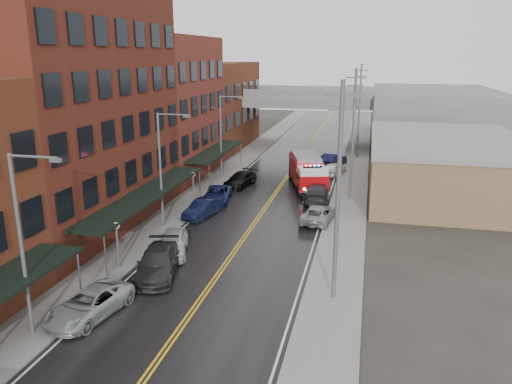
# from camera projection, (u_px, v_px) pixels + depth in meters

# --- Properties ---
(road) EXTENTS (11.00, 160.00, 0.02)m
(road) POSITION_uv_depth(u_px,v_px,m) (263.00, 210.00, 43.52)
(road) COLOR black
(road) RESTS_ON ground
(sidewalk_left) EXTENTS (3.00, 160.00, 0.15)m
(sidewalk_left) POSITION_uv_depth(u_px,v_px,m) (185.00, 204.00, 45.06)
(sidewalk_left) COLOR slate
(sidewalk_left) RESTS_ON ground
(sidewalk_right) EXTENTS (3.00, 160.00, 0.15)m
(sidewalk_right) POSITION_uv_depth(u_px,v_px,m) (348.00, 216.00, 41.93)
(sidewalk_right) COLOR slate
(sidewalk_right) RESTS_ON ground
(curb_left) EXTENTS (0.30, 160.00, 0.15)m
(curb_left) POSITION_uv_depth(u_px,v_px,m) (202.00, 206.00, 44.71)
(curb_left) COLOR gray
(curb_left) RESTS_ON ground
(curb_right) EXTENTS (0.30, 160.00, 0.15)m
(curb_right) POSITION_uv_depth(u_px,v_px,m) (328.00, 214.00, 42.29)
(curb_right) COLOR gray
(curb_right) RESTS_ON ground
(brick_building_b) EXTENTS (9.00, 20.00, 18.00)m
(brick_building_b) POSITION_uv_depth(u_px,v_px,m) (71.00, 112.00, 37.38)
(brick_building_b) COLOR #522315
(brick_building_b) RESTS_ON ground
(brick_building_c) EXTENTS (9.00, 15.00, 15.00)m
(brick_building_c) POSITION_uv_depth(u_px,v_px,m) (164.00, 108.00, 54.22)
(brick_building_c) COLOR maroon
(brick_building_c) RESTS_ON ground
(brick_building_far) EXTENTS (9.00, 20.00, 12.00)m
(brick_building_far) POSITION_uv_depth(u_px,v_px,m) (213.00, 106.00, 71.06)
(brick_building_far) COLOR #602D19
(brick_building_far) RESTS_ON ground
(tan_building) EXTENTS (14.00, 22.00, 5.00)m
(tan_building) POSITION_uv_depth(u_px,v_px,m) (444.00, 167.00, 48.81)
(tan_building) COLOR olive
(tan_building) RESTS_ON ground
(right_far_block) EXTENTS (18.00, 30.00, 8.00)m
(right_far_block) POSITION_uv_depth(u_px,v_px,m) (433.00, 116.00, 76.16)
(right_far_block) COLOR slate
(right_far_block) RESTS_ON ground
(awning_1) EXTENTS (2.60, 18.00, 3.09)m
(awning_1) POSITION_uv_depth(u_px,v_px,m) (148.00, 194.00, 37.75)
(awning_1) COLOR black
(awning_1) RESTS_ON ground
(awning_2) EXTENTS (2.60, 13.00, 3.09)m
(awning_2) POSITION_uv_depth(u_px,v_px,m) (216.00, 151.00, 54.19)
(awning_2) COLOR black
(awning_2) RESTS_ON ground
(globe_lamp_1) EXTENTS (0.44, 0.44, 3.12)m
(globe_lamp_1) POSITION_uv_depth(u_px,v_px,m) (117.00, 235.00, 31.12)
(globe_lamp_1) COLOR #59595B
(globe_lamp_1) RESTS_ON ground
(globe_lamp_2) EXTENTS (0.44, 0.44, 3.12)m
(globe_lamp_2) POSITION_uv_depth(u_px,v_px,m) (193.00, 181.00, 44.27)
(globe_lamp_2) COLOR #59595B
(globe_lamp_2) RESTS_ON ground
(street_lamp_0) EXTENTS (2.64, 0.22, 9.00)m
(street_lamp_0) POSITION_uv_depth(u_px,v_px,m) (25.00, 235.00, 22.87)
(street_lamp_0) COLOR #59595B
(street_lamp_0) RESTS_ON ground
(street_lamp_1) EXTENTS (2.64, 0.22, 9.00)m
(street_lamp_1) POSITION_uv_depth(u_px,v_px,m) (163.00, 163.00, 37.90)
(street_lamp_1) COLOR #59595B
(street_lamp_1) RESTS_ON ground
(street_lamp_2) EXTENTS (2.64, 0.22, 9.00)m
(street_lamp_2) POSITION_uv_depth(u_px,v_px,m) (223.00, 132.00, 52.93)
(street_lamp_2) COLOR #59595B
(street_lamp_2) RESTS_ON ground
(utility_pole_0) EXTENTS (1.80, 0.24, 12.00)m
(utility_pole_0) POSITION_uv_depth(u_px,v_px,m) (338.00, 190.00, 26.20)
(utility_pole_0) COLOR #59595B
(utility_pole_0) RESTS_ON ground
(utility_pole_1) EXTENTS (1.80, 0.24, 12.00)m
(utility_pole_1) POSITION_uv_depth(u_px,v_px,m) (353.00, 133.00, 44.98)
(utility_pole_1) COLOR #59595B
(utility_pole_1) RESTS_ON ground
(utility_pole_2) EXTENTS (1.80, 0.24, 12.00)m
(utility_pole_2) POSITION_uv_depth(u_px,v_px,m) (359.00, 110.00, 63.77)
(utility_pole_2) COLOR #59595B
(utility_pole_2) RESTS_ON ground
(overpass) EXTENTS (40.00, 10.00, 7.50)m
(overpass) POSITION_uv_depth(u_px,v_px,m) (310.00, 106.00, 71.97)
(overpass) COLOR slate
(overpass) RESTS_ON ground
(fire_truck) EXTENTS (5.33, 9.23, 3.21)m
(fire_truck) POSITION_uv_depth(u_px,v_px,m) (307.00, 171.00, 50.47)
(fire_truck) COLOR #B5080E
(fire_truck) RESTS_ON ground
(parked_car_left_2) EXTENTS (3.28, 5.49, 1.43)m
(parked_car_left_2) POSITION_uv_depth(u_px,v_px,m) (89.00, 304.00, 25.80)
(parked_car_left_2) COLOR #989C9F
(parked_car_left_2) RESTS_ON ground
(parked_car_left_3) EXTENTS (3.64, 6.10, 1.66)m
(parked_car_left_3) POSITION_uv_depth(u_px,v_px,m) (158.00, 263.00, 30.64)
(parked_car_left_3) COLOR #262528
(parked_car_left_3) RESTS_ON ground
(parked_car_left_4) EXTENTS (3.17, 5.03, 1.60)m
(parked_car_left_4) POSITION_uv_depth(u_px,v_px,m) (173.00, 243.00, 33.88)
(parked_car_left_4) COLOR #BABABA
(parked_car_left_4) RESTS_ON ground
(parked_car_left_5) EXTENTS (2.43, 4.66, 1.46)m
(parked_car_left_5) POSITION_uv_depth(u_px,v_px,m) (203.00, 208.00, 41.68)
(parked_car_left_5) COLOR black
(parked_car_left_5) RESTS_ON ground
(parked_car_left_6) EXTENTS (2.95, 5.22, 1.38)m
(parked_car_left_6) POSITION_uv_depth(u_px,v_px,m) (217.00, 194.00, 46.02)
(parked_car_left_6) COLOR #141A4B
(parked_car_left_6) RESTS_ON ground
(parked_car_left_7) EXTENTS (2.96, 5.30, 1.45)m
(parked_car_left_7) POSITION_uv_depth(u_px,v_px,m) (240.00, 180.00, 51.21)
(parked_car_left_7) COLOR black
(parked_car_left_7) RESTS_ON ground
(parked_car_right_0) EXTENTS (2.89, 5.19, 1.37)m
(parked_car_right_0) POSITION_uv_depth(u_px,v_px,m) (319.00, 214.00, 40.47)
(parked_car_right_0) COLOR gray
(parked_car_right_0) RESTS_ON ground
(parked_car_right_1) EXTENTS (2.44, 5.71, 1.64)m
(parked_car_right_1) POSITION_uv_depth(u_px,v_px,m) (317.00, 192.00, 46.34)
(parked_car_right_1) COLOR #29292C
(parked_car_right_1) RESTS_ON ground
(parked_car_right_2) EXTENTS (2.89, 4.61, 1.46)m
(parked_car_right_2) POSITION_uv_depth(u_px,v_px,m) (334.00, 169.00, 55.96)
(parked_car_right_2) COLOR white
(parked_car_right_2) RESTS_ON ground
(parked_car_right_3) EXTENTS (3.31, 5.25, 1.63)m
(parked_car_right_3) POSITION_uv_depth(u_px,v_px,m) (333.00, 160.00, 60.27)
(parked_car_right_3) COLOR black
(parked_car_right_3) RESTS_ON ground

